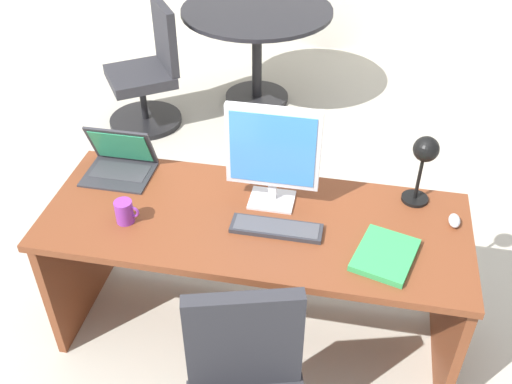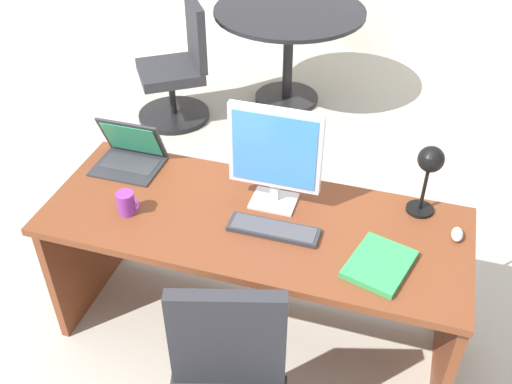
% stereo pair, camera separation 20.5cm
% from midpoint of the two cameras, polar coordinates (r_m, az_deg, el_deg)
% --- Properties ---
extents(ground, '(12.00, 12.00, 0.00)m').
position_cam_midpoint_polar(ground, '(4.18, 2.47, 2.59)').
color(ground, '#B7B2A3').
extents(desk, '(1.85, 0.72, 0.76)m').
position_cam_midpoint_polar(desk, '(2.73, -2.10, -5.44)').
color(desk, brown).
rests_on(desk, ground).
extents(monitor, '(0.40, 0.16, 0.48)m').
position_cam_midpoint_polar(monitor, '(2.48, -0.73, 3.89)').
color(monitor, silver).
rests_on(monitor, desk).
extents(laptop, '(0.31, 0.26, 0.23)m').
position_cam_midpoint_polar(laptop, '(2.89, -15.02, 3.14)').
color(laptop, '#2D2D33').
rests_on(laptop, desk).
extents(keyboard, '(0.39, 0.11, 0.02)m').
position_cam_midpoint_polar(keyboard, '(2.49, -0.37, -3.62)').
color(keyboard, '#2D2D33').
rests_on(keyboard, desk).
extents(mouse, '(0.05, 0.09, 0.04)m').
position_cam_midpoint_polar(mouse, '(2.62, 16.59, -2.75)').
color(mouse, '#B7BABF').
rests_on(mouse, desk).
extents(desk_lamp, '(0.12, 0.14, 0.35)m').
position_cam_midpoint_polar(desk_lamp, '(2.55, 13.82, 3.23)').
color(desk_lamp, black).
rests_on(desk_lamp, desk).
extents(book, '(0.29, 0.33, 0.03)m').
position_cam_midpoint_polar(book, '(2.40, 10.03, -6.11)').
color(book, green).
rests_on(book, desk).
extents(coffee_mug, '(0.11, 0.08, 0.11)m').
position_cam_midpoint_polar(coffee_mug, '(2.59, -14.85, -1.93)').
color(coffee_mug, purple).
rests_on(coffee_mug, desk).
extents(meeting_table, '(1.16, 1.16, 0.78)m').
position_cam_midpoint_polar(meeting_table, '(4.73, -1.20, 15.20)').
color(meeting_table, black).
rests_on(meeting_table, ground).
extents(meeting_chair_near, '(0.65, 0.64, 0.92)m').
position_cam_midpoint_polar(meeting_chair_near, '(4.60, -11.62, 10.68)').
color(meeting_chair_near, black).
rests_on(meeting_chair_near, ground).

